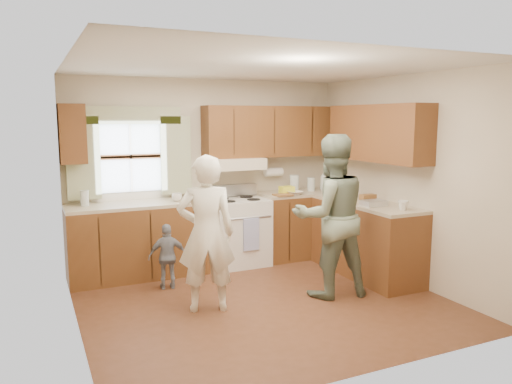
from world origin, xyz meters
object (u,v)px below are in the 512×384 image
child (168,256)px  woman_left (206,234)px  stove (238,231)px  woman_right (331,216)px

child → woman_left: bearing=113.0°
stove → woman_right: bearing=-73.0°
child → stove: bearing=-143.2°
woman_left → child: size_ratio=2.11×
woman_left → stove: bearing=-107.9°
woman_right → child: (-1.60, 0.97, -0.52)m
woman_right → woman_left: bearing=1.7°
stove → woman_left: woman_left is taller
stove → child: bearing=-152.6°
woman_right → child: bearing=-23.2°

